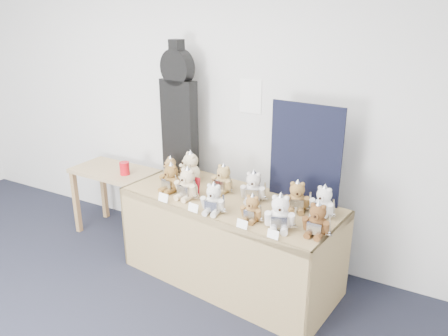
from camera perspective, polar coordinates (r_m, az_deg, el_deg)
The scene contains 22 objects.
room_shell at distance 3.91m, azimuth 3.47°, elevation 9.32°, with size 6.00×6.00×6.00m.
display_table at distance 3.63m, azimuth 0.09°, elevation -6.83°, with size 1.92×0.99×0.77m.
side_table at distance 4.60m, azimuth -14.04°, elevation -1.64°, with size 0.87×0.50×0.71m.
guitar_case at distance 4.07m, azimuth -5.92°, elevation 7.53°, with size 0.39×0.17×1.23m.
navy_board at distance 3.53m, azimuth 10.56°, elevation 1.90°, with size 0.60×0.02×0.80m, color black.
red_cup at distance 4.37m, azimuth -12.85°, elevation -0.03°, with size 0.10×0.10×0.13m, color red.
teddy_front_far_left at distance 3.76m, azimuth -6.94°, elevation -1.42°, with size 0.23×0.20×0.28m.
teddy_front_left at distance 3.61m, azimuth -4.79°, elevation -2.18°, with size 0.24×0.21×0.30m.
teddy_front_centre at distance 3.35m, azimuth -1.37°, elevation -4.14°, with size 0.22×0.19×0.27m.
teddy_front_right at distance 3.24m, azimuth 3.67°, elevation -5.38°, with size 0.19×0.15×0.23m.
teddy_front_far_right at distance 3.13m, azimuth 7.32°, elevation -5.95°, with size 0.25×0.23×0.30m.
teddy_front_end at distance 3.10m, azimuth 12.05°, elevation -6.75°, with size 0.22×0.17×0.27m.
teddy_back_left at distance 3.94m, azimuth -4.47°, elevation -0.09°, with size 0.25×0.26×0.32m.
teddy_back_centre_left at distance 3.72m, azimuth -0.11°, elevation -1.52°, with size 0.22×0.19×0.27m.
teddy_back_centre_right at distance 3.56m, azimuth 3.85°, elevation -2.59°, with size 0.24×0.21×0.28m.
teddy_back_right at distance 3.43m, azimuth 9.50°, elevation -3.83°, with size 0.23×0.21×0.27m.
teddy_back_end at distance 3.38m, azimuth 12.84°, elevation -4.44°, with size 0.22×0.20×0.27m.
teddy_back_far_left at distance 4.05m, azimuth -7.04°, elevation -0.07°, with size 0.19×0.19×0.23m.
entry_card_a at distance 3.58m, azimuth -7.94°, elevation -3.86°, with size 0.10×0.00×0.07m, color white.
entry_card_b at distance 3.39m, azimuth -4.04°, elevation -5.20°, with size 0.09×0.00×0.07m, color white.
entry_card_c at distance 3.15m, azimuth 2.38°, elevation -7.33°, with size 0.09×0.00×0.06m, color white.
entry_card_d at distance 3.03m, azimuth 6.42°, elevation -8.60°, with size 0.09×0.00×0.06m, color white.
Camera 1 is at (2.45, -0.98, 2.26)m, focal length 35.00 mm.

